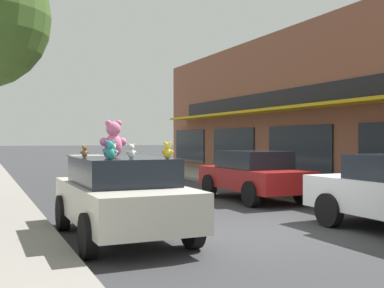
{
  "coord_description": "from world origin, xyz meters",
  "views": [
    {
      "loc": [
        -4.99,
        -8.26,
        1.84
      ],
      "look_at": [
        0.03,
        3.1,
        1.71
      ],
      "focal_mm": 45.0,
      "sensor_mm": 36.0,
      "label": 1
    }
  ],
  "objects_px": {
    "plush_art_car": "(122,195)",
    "parked_car_far_center": "(253,174)",
    "teddy_bear_cream": "(113,151)",
    "teddy_bear_brown": "(84,152)",
    "teddy_bear_giant": "(113,139)",
    "teddy_bear_white": "(131,151)",
    "teddy_bear_yellow": "(167,151)",
    "teddy_bear_purple": "(108,149)",
    "teddy_bear_teal": "(110,150)"
  },
  "relations": [
    {
      "from": "plush_art_car",
      "to": "teddy_bear_white",
      "type": "relative_size",
      "value": 15.61
    },
    {
      "from": "plush_art_car",
      "to": "teddy_bear_giant",
      "type": "distance_m",
      "value": 1.05
    },
    {
      "from": "plush_art_car",
      "to": "parked_car_far_center",
      "type": "relative_size",
      "value": 0.99
    },
    {
      "from": "plush_art_car",
      "to": "parked_car_far_center",
      "type": "xyz_separation_m",
      "value": [
        5.12,
        3.81,
        -0.02
      ]
    },
    {
      "from": "teddy_bear_brown",
      "to": "teddy_bear_yellow",
      "type": "distance_m",
      "value": 1.7
    },
    {
      "from": "teddy_bear_giant",
      "to": "teddy_bear_yellow",
      "type": "distance_m",
      "value": 1.3
    },
    {
      "from": "parked_car_far_center",
      "to": "teddy_bear_brown",
      "type": "bearing_deg",
      "value": -148.53
    },
    {
      "from": "parked_car_far_center",
      "to": "teddy_bear_yellow",
      "type": "bearing_deg",
      "value": -133.91
    },
    {
      "from": "teddy_bear_giant",
      "to": "parked_car_far_center",
      "type": "height_order",
      "value": "teddy_bear_giant"
    },
    {
      "from": "teddy_bear_cream",
      "to": "parked_car_far_center",
      "type": "distance_m",
      "value": 6.82
    },
    {
      "from": "teddy_bear_brown",
      "to": "teddy_bear_purple",
      "type": "bearing_deg",
      "value": 112.96
    },
    {
      "from": "teddy_bear_white",
      "to": "teddy_bear_yellow",
      "type": "bearing_deg",
      "value": 141.83
    },
    {
      "from": "teddy_bear_purple",
      "to": "teddy_bear_white",
      "type": "distance_m",
      "value": 0.53
    },
    {
      "from": "plush_art_car",
      "to": "teddy_bear_cream",
      "type": "distance_m",
      "value": 0.91
    },
    {
      "from": "plush_art_car",
      "to": "teddy_bear_yellow",
      "type": "bearing_deg",
      "value": -59.68
    },
    {
      "from": "plush_art_car",
      "to": "teddy_bear_white",
      "type": "height_order",
      "value": "teddy_bear_white"
    },
    {
      "from": "teddy_bear_giant",
      "to": "teddy_bear_purple",
      "type": "relative_size",
      "value": 2.13
    },
    {
      "from": "teddy_bear_purple",
      "to": "parked_car_far_center",
      "type": "xyz_separation_m",
      "value": [
        5.41,
        3.94,
        -0.87
      ]
    },
    {
      "from": "teddy_bear_purple",
      "to": "teddy_bear_cream",
      "type": "relative_size",
      "value": 1.23
    },
    {
      "from": "teddy_bear_teal",
      "to": "teddy_bear_cream",
      "type": "relative_size",
      "value": 1.2
    },
    {
      "from": "teddy_bear_giant",
      "to": "teddy_bear_cream",
      "type": "distance_m",
      "value": 0.54
    },
    {
      "from": "teddy_bear_yellow",
      "to": "teddy_bear_brown",
      "type": "bearing_deg",
      "value": -9.67
    },
    {
      "from": "teddy_bear_yellow",
      "to": "teddy_bear_giant",
      "type": "bearing_deg",
      "value": -22.17
    },
    {
      "from": "teddy_bear_brown",
      "to": "parked_car_far_center",
      "type": "relative_size",
      "value": 0.06
    },
    {
      "from": "teddy_bear_giant",
      "to": "parked_car_far_center",
      "type": "bearing_deg",
      "value": -143.19
    },
    {
      "from": "teddy_bear_brown",
      "to": "teddy_bear_teal",
      "type": "height_order",
      "value": "teddy_bear_teal"
    },
    {
      "from": "plush_art_car",
      "to": "teddy_bear_purple",
      "type": "height_order",
      "value": "teddy_bear_purple"
    },
    {
      "from": "teddy_bear_giant",
      "to": "teddy_bear_cream",
      "type": "xyz_separation_m",
      "value": [
        -0.13,
        -0.48,
        -0.21
      ]
    },
    {
      "from": "teddy_bear_white",
      "to": "parked_car_far_center",
      "type": "distance_m",
      "value": 6.77
    },
    {
      "from": "teddy_bear_cream",
      "to": "parked_car_far_center",
      "type": "height_order",
      "value": "teddy_bear_cream"
    },
    {
      "from": "teddy_bear_giant",
      "to": "teddy_bear_white",
      "type": "xyz_separation_m",
      "value": [
        0.13,
        -0.72,
        -0.21
      ]
    },
    {
      "from": "plush_art_car",
      "to": "parked_car_far_center",
      "type": "distance_m",
      "value": 6.38
    },
    {
      "from": "teddy_bear_yellow",
      "to": "teddy_bear_cream",
      "type": "distance_m",
      "value": 1.0
    },
    {
      "from": "teddy_bear_purple",
      "to": "parked_car_far_center",
      "type": "relative_size",
      "value": 0.08
    },
    {
      "from": "teddy_bear_teal",
      "to": "teddy_bear_brown",
      "type": "bearing_deg",
      "value": -84.51
    },
    {
      "from": "teddy_bear_yellow",
      "to": "teddy_bear_cream",
      "type": "relative_size",
      "value": 1.12
    },
    {
      "from": "plush_art_car",
      "to": "teddy_bear_cream",
      "type": "height_order",
      "value": "teddy_bear_cream"
    },
    {
      "from": "teddy_bear_giant",
      "to": "teddy_bear_purple",
      "type": "height_order",
      "value": "teddy_bear_giant"
    },
    {
      "from": "teddy_bear_white",
      "to": "parked_car_far_center",
      "type": "relative_size",
      "value": 0.06
    },
    {
      "from": "teddy_bear_giant",
      "to": "teddy_bear_brown",
      "type": "height_order",
      "value": "teddy_bear_giant"
    },
    {
      "from": "teddy_bear_purple",
      "to": "teddy_bear_cream",
      "type": "height_order",
      "value": "teddy_bear_purple"
    },
    {
      "from": "teddy_bear_yellow",
      "to": "teddy_bear_teal",
      "type": "bearing_deg",
      "value": 33.64
    },
    {
      "from": "teddy_bear_giant",
      "to": "teddy_bear_cream",
      "type": "bearing_deg",
      "value": 76.64
    },
    {
      "from": "teddy_bear_yellow",
      "to": "teddy_bear_white",
      "type": "relative_size",
      "value": 1.14
    },
    {
      "from": "teddy_bear_brown",
      "to": "teddy_bear_cream",
      "type": "distance_m",
      "value": 0.73
    },
    {
      "from": "teddy_bear_yellow",
      "to": "teddy_bear_teal",
      "type": "distance_m",
      "value": 0.98
    },
    {
      "from": "teddy_bear_yellow",
      "to": "parked_car_far_center",
      "type": "height_order",
      "value": "teddy_bear_yellow"
    },
    {
      "from": "teddy_bear_giant",
      "to": "teddy_bear_brown",
      "type": "distance_m",
      "value": 0.57
    },
    {
      "from": "plush_art_car",
      "to": "teddy_bear_white",
      "type": "xyz_separation_m",
      "value": [
        0.02,
        -0.56,
        0.82
      ]
    },
    {
      "from": "teddy_bear_purple",
      "to": "parked_car_far_center",
      "type": "distance_m",
      "value": 6.75
    }
  ]
}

